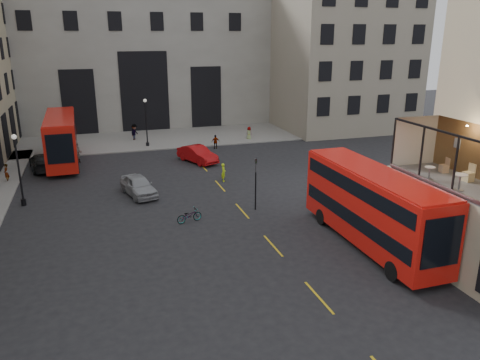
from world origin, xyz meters
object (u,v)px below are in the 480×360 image
object	(u,v)px
traffic_light_far	(56,142)
bus_near	(372,204)
traffic_light_near	(256,177)
bus_far	(61,137)
cafe_table_far	(430,171)
street_lamp_b	(146,126)
cyclist	(223,172)
street_lamp_a	(19,174)
pedestrian_e	(6,173)
pedestrian_b	(135,133)
pedestrian_a	(77,153)
pedestrian_d	(249,133)
cafe_chair_c	(468,176)
car_c	(42,162)
bicycle	(189,216)
cafe_chair_d	(444,168)
cafe_table_mid	(460,180)
car_a	(138,186)
pedestrian_c	(216,142)

from	to	relation	value
traffic_light_far	bus_near	distance (m)	29.98
traffic_light_near	bus_far	bearing A→B (deg)	127.74
cafe_table_far	street_lamp_b	bearing A→B (deg)	109.82
bus_near	cyclist	bearing A→B (deg)	108.26
traffic_light_far	street_lamp_a	size ratio (longest dim) A/B	0.71
traffic_light_near	pedestrian_e	bearing A→B (deg)	145.07
street_lamp_b	pedestrian_b	world-z (taller)	street_lamp_b
bus_near	bus_far	size ratio (longest dim) A/B	0.99
pedestrian_a	pedestrian_d	distance (m)	19.84
traffic_light_near	pedestrian_d	distance (m)	23.12
pedestrian_d	cafe_chair_c	xyz separation A→B (m)	(1.23, -32.69, 4.11)
traffic_light_near	pedestrian_b	size ratio (longest dim) A/B	1.94
traffic_light_far	pedestrian_b	size ratio (longest dim) A/B	1.94
street_lamp_a	bus_near	distance (m)	24.60
car_c	bicycle	world-z (taller)	car_c
bicycle	pedestrian_b	distance (m)	26.45
street_lamp_b	car_c	distance (m)	12.24
street_lamp_b	cafe_chair_d	world-z (taller)	cafe_chair_d
bus_near	cafe_table_mid	distance (m)	5.34
traffic_light_near	pedestrian_b	world-z (taller)	traffic_light_near
pedestrian_b	pedestrian_d	world-z (taller)	pedestrian_b
street_lamp_b	pedestrian_b	xyz separation A→B (m)	(-1.04, 3.57, -1.41)
bus_near	traffic_light_near	bearing A→B (deg)	120.65
bus_far	car_a	xyz separation A→B (m)	(5.96, -11.83, -1.84)
bus_far	pedestrian_e	distance (m)	6.91
street_lamp_b	pedestrian_c	xyz separation A→B (m)	(7.01, -3.18, -1.63)
cafe_table_mid	pedestrian_c	bearing A→B (deg)	98.57
traffic_light_near	bus_far	size ratio (longest dim) A/B	0.32
cafe_table_far	cyclist	bearing A→B (deg)	111.94
bus_far	traffic_light_far	bearing A→B (deg)	-103.91
traffic_light_near	pedestrian_e	size ratio (longest dim) A/B	2.39
pedestrian_e	cafe_chair_d	bearing A→B (deg)	44.38
traffic_light_near	bus_near	distance (m)	8.83
pedestrian_a	pedestrian_e	bearing A→B (deg)	-126.18
street_lamp_a	cafe_table_mid	distance (m)	28.90
car_a	cafe_chair_d	xyz separation A→B (m)	(15.76, -14.70, 4.07)
car_a	pedestrian_e	world-z (taller)	pedestrian_e
traffic_light_far	bus_far	bearing A→B (deg)	76.09
cafe_table_far	cafe_chair_d	xyz separation A→B (m)	(1.66, 0.81, -0.20)
pedestrian_e	cafe_chair_d	size ratio (longest dim) A/B	1.90
street_lamp_b	pedestrian_a	xyz separation A→B (m)	(-7.35, -4.64, -1.42)
cafe_chair_d	pedestrian_a	bearing A→B (deg)	127.86
pedestrian_d	cafe_table_mid	world-z (taller)	cafe_table_mid
bus_near	bus_far	world-z (taller)	bus_far
pedestrian_d	car_a	bearing A→B (deg)	97.54
car_c	cyclist	world-z (taller)	cyclist
cyclist	pedestrian_a	size ratio (longest dim) A/B	0.81
street_lamp_a	pedestrian_e	xyz separation A→B (m)	(-2.00, 6.57, -1.60)
street_lamp_a	cafe_chair_d	world-z (taller)	cafe_chair_d
street_lamp_a	pedestrian_a	bearing A→B (deg)	72.17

